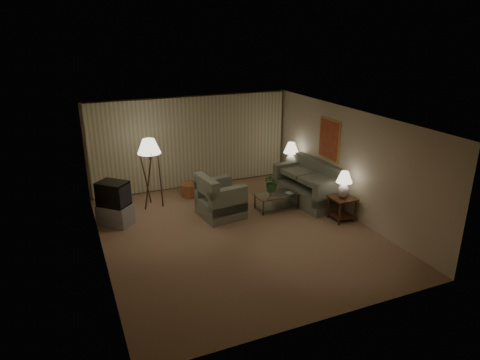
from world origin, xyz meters
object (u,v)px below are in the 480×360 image
object	(u,v)px
armchair	(221,200)
side_table_near	(342,204)
side_table_far	(290,174)
ottoman	(191,190)
tv_cabinet	(115,215)
floor_lamp	(151,172)
table_lamp_far	(291,153)
vase	(272,192)
sofa	(308,187)
table_lamp_near	(344,182)
crt_tv	(113,194)
coffee_table	(277,199)

from	to	relation	value
armchair	side_table_near	bearing A→B (deg)	-124.41
side_table_far	ottoman	world-z (taller)	side_table_far
tv_cabinet	floor_lamp	distance (m)	1.49
tv_cabinet	ottoman	xyz separation A→B (m)	(2.24, 1.07, -0.07)
side_table_near	table_lamp_far	bearing A→B (deg)	90.00
vase	sofa	bearing A→B (deg)	4.91
table_lamp_far	side_table_far	bearing A→B (deg)	180.00
table_lamp_near	ottoman	world-z (taller)	table_lamp_near
sofa	table_lamp_near	world-z (taller)	table_lamp_near
tv_cabinet	sofa	bearing A→B (deg)	37.32
crt_tv	vase	size ratio (longest dim) A/B	5.44
tv_cabinet	side_table_near	bearing A→B (deg)	23.55
side_table_far	table_lamp_near	size ratio (longest dim) A/B	0.89
table_lamp_far	table_lamp_near	bearing A→B (deg)	-90.00
table_lamp_far	vase	distance (m)	1.96
ottoman	armchair	bearing A→B (deg)	-80.09
table_lamp_far	ottoman	size ratio (longest dim) A/B	1.38
side_table_near	floor_lamp	distance (m)	4.96
ottoman	crt_tv	bearing A→B (deg)	-154.36
armchair	crt_tv	size ratio (longest dim) A/B	1.52
side_table_near	tv_cabinet	size ratio (longest dim) A/B	0.66
side_table_far	table_lamp_near	distance (m)	2.67
side_table_far	crt_tv	bearing A→B (deg)	-172.92
tv_cabinet	crt_tv	size ratio (longest dim) A/B	1.08
side_table_far	tv_cabinet	bearing A→B (deg)	-172.92
table_lamp_near	table_lamp_far	distance (m)	2.60
coffee_table	vase	world-z (taller)	vase
table_lamp_far	floor_lamp	bearing A→B (deg)	178.55
side_table_near	tv_cabinet	bearing A→B (deg)	159.41
side_table_near	table_lamp_near	size ratio (longest dim) A/B	0.89
side_table_near	table_lamp_far	distance (m)	2.68
coffee_table	side_table_near	bearing A→B (deg)	-47.07
armchair	tv_cabinet	world-z (taller)	armchair
armchair	table_lamp_near	bearing A→B (deg)	-124.41
floor_lamp	ottoman	xyz separation A→B (m)	(1.16, 0.32, -0.79)
coffee_table	ottoman	bearing A→B (deg)	135.33
sofa	table_lamp_near	xyz separation A→B (m)	(0.15, -1.35, 0.55)
sofa	crt_tv	xyz separation A→B (m)	(-5.05, 0.60, 0.35)
sofa	crt_tv	bearing A→B (deg)	-103.40
vase	crt_tv	bearing A→B (deg)	169.74
ottoman	side_table_near	bearing A→B (deg)	-45.64
sofa	tv_cabinet	distance (m)	5.09
table_lamp_far	coffee_table	world-z (taller)	table_lamp_far
crt_tv	vase	xyz separation A→B (m)	(3.89, -0.70, -0.30)
table_lamp_far	ottoman	distance (m)	3.12
side_table_near	crt_tv	bearing A→B (deg)	159.41
sofa	coffee_table	size ratio (longest dim) A/B	1.91
coffee_table	tv_cabinet	distance (m)	4.10
table_lamp_near	crt_tv	world-z (taller)	table_lamp_near
armchair	crt_tv	xyz separation A→B (m)	(-2.52, 0.56, 0.36)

